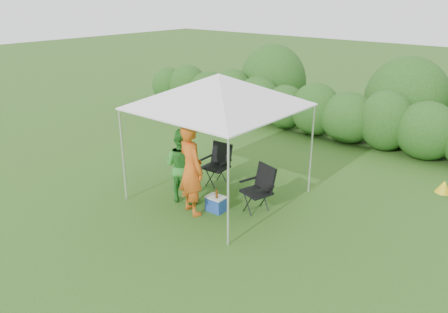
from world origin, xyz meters
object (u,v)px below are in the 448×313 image
Objects in this scene: chair_left at (218,161)px; cooler at (216,204)px; chair_right at (260,186)px; woman at (182,165)px; canopy at (219,91)px; man at (191,169)px.

chair_left reaches higher than cooler.
woman reaches higher than chair_right.
cooler is at bearing -54.58° from canopy.
man is (0.57, -1.52, 0.42)m from chair_left.
cooler is (0.45, -0.63, -2.29)m from canopy.
canopy is 2.21m from chair_right.
man is at bearing -136.07° from cooler.
woman is (-0.48, -0.71, -1.62)m from canopy.
canopy is 3.08× the size of chair_right.
woman is at bearing -124.17° from canopy.
canopy reaches higher than chair_right.
man is 4.82× the size of cooler.
chair_right is 1.00× the size of chair_left.
canopy reaches higher than woman.
woman is at bearing -139.92° from chair_right.
man reaches higher than woman.
canopy reaches higher than man.
canopy is at bearing -137.22° from woman.
canopy is 3.09× the size of chair_left.
chair_right is 0.60× the size of woman.
woman is (-0.57, 0.29, -0.15)m from man.
chair_left is 1.27m from woman.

